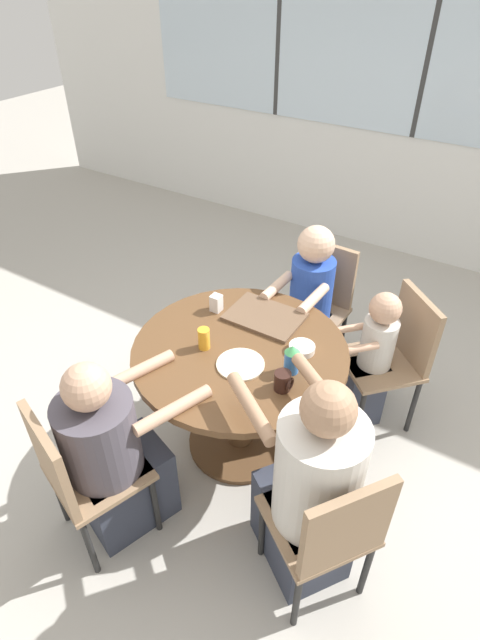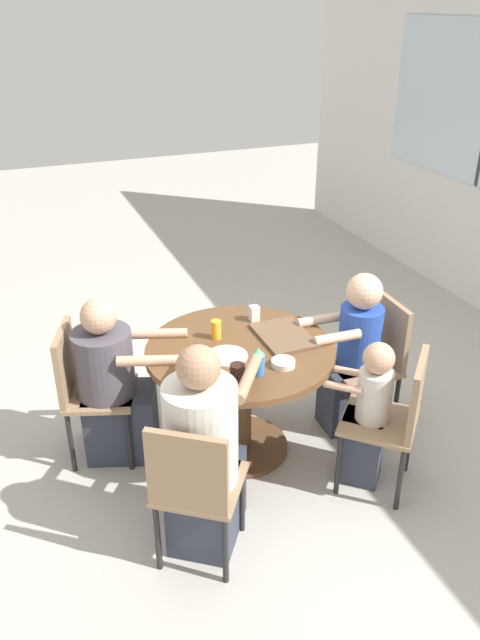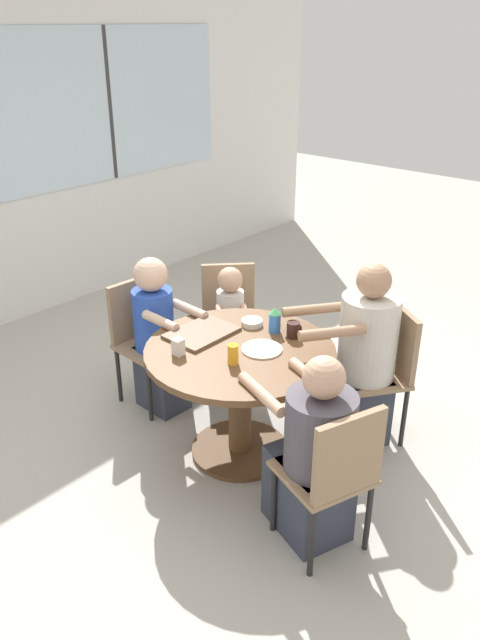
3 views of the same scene
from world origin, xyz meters
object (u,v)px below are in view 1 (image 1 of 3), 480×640
(coffee_mug, at_px, (283,381))
(sippy_cup, at_px, (292,359))
(chair_for_man_blue_shirt, at_px, (77,471))
(milk_carton_small, at_px, (216,303))
(chair_for_man_teal_shirt, at_px, (319,297))
(person_man_teal_shirt, at_px, (307,310))
(person_toddler, at_px, (370,364))
(chair_for_woman_green_shirt, at_px, (331,529))
(juice_glass, at_px, (204,339))
(bowl_white_shallow, at_px, (302,348))
(chair_for_toddler, at_px, (397,350))
(person_woman_green_shirt, at_px, (310,493))
(person_man_blue_shirt, at_px, (114,458))

(coffee_mug, height_order, sippy_cup, sippy_cup)
(chair_for_man_blue_shirt, distance_m, milk_carton_small, 1.11)
(chair_for_man_teal_shirt, bearing_deg, person_man_teal_shirt, 90.00)
(person_toddler, distance_m, sippy_cup, 0.72)
(chair_for_woman_green_shirt, xyz_separation_m, juice_glass, (-0.91, 0.45, 0.27))
(coffee_mug, xyz_separation_m, sippy_cup, (-0.02, 0.13, 0.03))
(chair_for_man_teal_shirt, xyz_separation_m, sippy_cup, (0.26, -0.94, 0.29))
(chair_for_man_teal_shirt, bearing_deg, coffee_mug, 107.09)
(juice_glass, distance_m, bowl_white_shallow, 0.49)
(chair_for_man_blue_shirt, xyz_separation_m, juice_glass, (0.15, 0.78, 0.27))
(chair_for_toddler, bearing_deg, juice_glass, 87.25)
(person_toddler, distance_m, juice_glass, 1.00)
(person_woman_green_shirt, bearing_deg, bowl_white_shallow, 65.70)
(sippy_cup, xyz_separation_m, bowl_white_shallow, (-0.02, 0.16, -0.06))
(juice_glass, relative_size, bowl_white_shallow, 0.88)
(person_man_blue_shirt, xyz_separation_m, bowl_white_shallow, (0.52, 0.85, 0.28))
(chair_for_man_teal_shirt, relative_size, chair_for_toddler, 1.00)
(person_man_blue_shirt, distance_m, bowl_white_shallow, 1.04)
(chair_for_man_teal_shirt, relative_size, coffee_mug, 8.99)
(chair_for_toddler, distance_m, sippy_cup, 0.82)
(chair_for_man_teal_shirt, bearing_deg, sippy_cup, 107.73)
(chair_for_woman_green_shirt, bearing_deg, juice_glass, 99.29)
(chair_for_man_teal_shirt, distance_m, coffee_mug, 1.13)
(chair_for_man_blue_shirt, bearing_deg, person_man_blue_shirt, 90.00)
(chair_for_woman_green_shirt, xyz_separation_m, person_man_teal_shirt, (-0.72, 1.29, -0.01))
(chair_for_man_blue_shirt, bearing_deg, coffee_mug, 68.84)
(chair_for_woman_green_shirt, distance_m, juice_glass, 1.05)
(chair_for_toddler, bearing_deg, milk_carton_small, 70.06)
(person_woman_green_shirt, xyz_separation_m, bowl_white_shallow, (-0.34, 0.58, 0.23))
(person_woman_green_shirt, height_order, coffee_mug, person_woman_green_shirt)
(coffee_mug, relative_size, bowl_white_shallow, 0.73)
(milk_carton_small, bearing_deg, person_toddler, 23.15)
(person_toddler, xyz_separation_m, juice_glass, (-0.69, -0.65, 0.34))
(person_man_blue_shirt, distance_m, coffee_mug, 0.86)
(chair_for_man_teal_shirt, height_order, chair_for_toddler, same)
(juice_glass, bearing_deg, sippy_cup, 9.19)
(person_man_teal_shirt, distance_m, bowl_white_shallow, 0.70)
(juice_glass, distance_m, milk_carton_small, 0.32)
(chair_for_man_blue_shirt, xyz_separation_m, milk_carton_small, (0.02, 1.08, 0.26))
(chair_for_man_blue_shirt, distance_m, chair_for_man_teal_shirt, 1.83)
(person_toddler, xyz_separation_m, milk_carton_small, (-0.81, -0.35, 0.33))
(chair_for_toddler, distance_m, person_man_teal_shirt, 0.61)
(bowl_white_shallow, bearing_deg, person_toddler, 58.26)
(chair_for_woman_green_shirt, relative_size, chair_for_man_teal_shirt, 1.00)
(bowl_white_shallow, bearing_deg, chair_for_man_blue_shirt, -119.74)
(chair_for_woman_green_shirt, height_order, person_man_teal_shirt, person_man_teal_shirt)
(person_toddler, bearing_deg, milk_carton_small, 66.65)
(coffee_mug, bearing_deg, chair_for_man_teal_shirt, 104.74)
(chair_for_man_teal_shirt, relative_size, person_man_blue_shirt, 0.82)
(chair_for_man_teal_shirt, relative_size, sippy_cup, 5.47)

